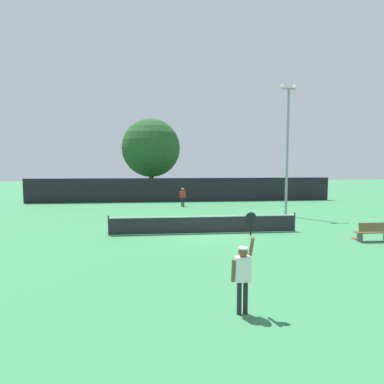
{
  "coord_description": "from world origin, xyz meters",
  "views": [
    {
      "loc": [
        -2.47,
        -17.08,
        3.73
      ],
      "look_at": [
        -0.12,
        5.3,
        1.83
      ],
      "focal_mm": 29.91,
      "sensor_mm": 36.0,
      "label": 1
    }
  ],
  "objects_px": {
    "parked_car_mid": "(197,189)",
    "parked_car_near": "(113,190)",
    "large_tree": "(151,148)",
    "light_pole": "(287,144)",
    "tennis_ball": "(181,225)",
    "courtside_bench": "(374,232)",
    "player_receiving": "(183,195)",
    "player_serving": "(243,270)",
    "spare_racket": "(355,238)"
  },
  "relations": [
    {
      "from": "large_tree",
      "to": "parked_car_near",
      "type": "distance_m",
      "value": 6.74
    },
    {
      "from": "large_tree",
      "to": "courtside_bench",
      "type": "bearing_deg",
      "value": -64.57
    },
    {
      "from": "courtside_bench",
      "to": "player_receiving",
      "type": "bearing_deg",
      "value": 120.35
    },
    {
      "from": "player_receiving",
      "to": "large_tree",
      "type": "bearing_deg",
      "value": -72.62
    },
    {
      "from": "player_receiving",
      "to": "parked_car_near",
      "type": "height_order",
      "value": "parked_car_near"
    },
    {
      "from": "player_serving",
      "to": "parked_car_near",
      "type": "distance_m",
      "value": 32.18
    },
    {
      "from": "tennis_ball",
      "to": "parked_car_near",
      "type": "xyz_separation_m",
      "value": [
        -6.78,
        19.27,
        0.74
      ]
    },
    {
      "from": "player_serving",
      "to": "courtside_bench",
      "type": "xyz_separation_m",
      "value": [
        8.39,
        6.79,
        -0.65
      ]
    },
    {
      "from": "light_pole",
      "to": "player_receiving",
      "type": "bearing_deg",
      "value": 138.38
    },
    {
      "from": "player_receiving",
      "to": "courtside_bench",
      "type": "height_order",
      "value": "player_receiving"
    },
    {
      "from": "tennis_ball",
      "to": "parked_car_near",
      "type": "bearing_deg",
      "value": 109.38
    },
    {
      "from": "light_pole",
      "to": "tennis_ball",
      "type": "bearing_deg",
      "value": -161.24
    },
    {
      "from": "tennis_ball",
      "to": "large_tree",
      "type": "height_order",
      "value": "large_tree"
    },
    {
      "from": "light_pole",
      "to": "parked_car_mid",
      "type": "distance_m",
      "value": 17.73
    },
    {
      "from": "parked_car_mid",
      "to": "parked_car_near",
      "type": "bearing_deg",
      "value": -176.94
    },
    {
      "from": "player_serving",
      "to": "spare_racket",
      "type": "height_order",
      "value": "player_serving"
    },
    {
      "from": "player_receiving",
      "to": "courtside_bench",
      "type": "distance_m",
      "value": 16.44
    },
    {
      "from": "large_tree",
      "to": "player_serving",
      "type": "bearing_deg",
      "value": -84.55
    },
    {
      "from": "player_receiving",
      "to": "parked_car_near",
      "type": "bearing_deg",
      "value": -53.89
    },
    {
      "from": "player_serving",
      "to": "light_pole",
      "type": "xyz_separation_m",
      "value": [
        7.15,
        14.7,
        4.14
      ]
    },
    {
      "from": "spare_racket",
      "to": "light_pole",
      "type": "relative_size",
      "value": 0.06
    },
    {
      "from": "player_receiving",
      "to": "courtside_bench",
      "type": "bearing_deg",
      "value": 120.35
    },
    {
      "from": "spare_racket",
      "to": "parked_car_mid",
      "type": "distance_m",
      "value": 24.4
    },
    {
      "from": "tennis_ball",
      "to": "player_receiving",
      "type": "bearing_deg",
      "value": 85.14
    },
    {
      "from": "parked_car_near",
      "to": "player_receiving",
      "type": "bearing_deg",
      "value": -50.1
    },
    {
      "from": "parked_car_near",
      "to": "parked_car_mid",
      "type": "height_order",
      "value": "same"
    },
    {
      "from": "tennis_ball",
      "to": "large_tree",
      "type": "xyz_separation_m",
      "value": [
        -2.25,
        18.55,
        5.69
      ]
    },
    {
      "from": "tennis_ball",
      "to": "courtside_bench",
      "type": "relative_size",
      "value": 0.04
    },
    {
      "from": "player_serving",
      "to": "large_tree",
      "type": "bearing_deg",
      "value": 95.45
    },
    {
      "from": "tennis_ball",
      "to": "large_tree",
      "type": "relative_size",
      "value": 0.01
    },
    {
      "from": "light_pole",
      "to": "large_tree",
      "type": "distance_m",
      "value": 18.82
    },
    {
      "from": "spare_racket",
      "to": "parked_car_mid",
      "type": "height_order",
      "value": "parked_car_mid"
    },
    {
      "from": "player_receiving",
      "to": "parked_car_mid",
      "type": "height_order",
      "value": "parked_car_mid"
    },
    {
      "from": "parked_car_near",
      "to": "courtside_bench",
      "type": "bearing_deg",
      "value": -53.34
    },
    {
      "from": "courtside_bench",
      "to": "spare_racket",
      "type": "bearing_deg",
      "value": 134.03
    },
    {
      "from": "courtside_bench",
      "to": "parked_car_near",
      "type": "relative_size",
      "value": 0.42
    },
    {
      "from": "large_tree",
      "to": "parked_car_mid",
      "type": "distance_m",
      "value": 7.44
    },
    {
      "from": "player_serving",
      "to": "courtside_bench",
      "type": "distance_m",
      "value": 10.82
    },
    {
      "from": "courtside_bench",
      "to": "parked_car_mid",
      "type": "relative_size",
      "value": 0.42
    },
    {
      "from": "light_pole",
      "to": "parked_car_near",
      "type": "bearing_deg",
      "value": 131.32
    },
    {
      "from": "large_tree",
      "to": "light_pole",
      "type": "bearing_deg",
      "value": -57.63
    },
    {
      "from": "parked_car_near",
      "to": "parked_car_mid",
      "type": "xyz_separation_m",
      "value": [
        10.05,
        -0.07,
        0.0
      ]
    },
    {
      "from": "tennis_ball",
      "to": "light_pole",
      "type": "xyz_separation_m",
      "value": [
        7.82,
        2.66,
        5.24
      ]
    },
    {
      "from": "player_receiving",
      "to": "parked_car_mid",
      "type": "distance_m",
      "value": 10.57
    },
    {
      "from": "player_receiving",
      "to": "large_tree",
      "type": "xyz_separation_m",
      "value": [
        -3.01,
        9.62,
        4.71
      ]
    },
    {
      "from": "player_serving",
      "to": "tennis_ball",
      "type": "relative_size",
      "value": 37.65
    },
    {
      "from": "tennis_ball",
      "to": "light_pole",
      "type": "bearing_deg",
      "value": 18.76
    },
    {
      "from": "parked_car_near",
      "to": "tennis_ball",
      "type": "bearing_deg",
      "value": -66.83
    },
    {
      "from": "spare_racket",
      "to": "parked_car_mid",
      "type": "bearing_deg",
      "value": 102.3
    },
    {
      "from": "player_serving",
      "to": "light_pole",
      "type": "distance_m",
      "value": 16.86
    }
  ]
}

